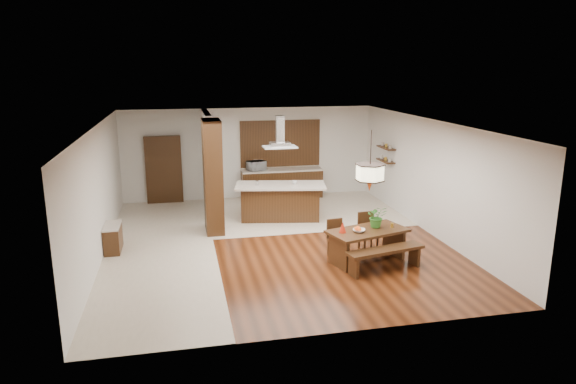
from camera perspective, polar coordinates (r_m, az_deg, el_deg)
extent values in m
plane|color=#3C1A0A|center=(12.61, -1.34, -5.59)|extent=(9.00, 9.00, 0.00)
cube|color=white|center=(11.95, -1.42, 7.62)|extent=(8.00, 9.00, 0.04)
cube|color=silver|center=(16.56, -4.30, 4.30)|extent=(8.00, 0.04, 2.90)
cube|color=silver|center=(8.00, 4.71, -6.34)|extent=(8.00, 0.04, 2.90)
cube|color=silver|center=(12.13, -20.28, -0.11)|extent=(0.04, 9.00, 2.90)
cube|color=silver|center=(13.51, 15.54, 1.62)|extent=(0.04, 9.00, 2.90)
cube|color=beige|center=(12.42, -13.98, -6.30)|extent=(2.50, 9.00, 0.01)
cube|color=beige|center=(15.19, 1.52, -2.15)|extent=(5.50, 4.00, 0.01)
cube|color=#371E0D|center=(11.95, -1.42, 7.55)|extent=(8.00, 9.00, 0.02)
cube|color=black|center=(13.19, -8.35, 1.70)|extent=(0.45, 1.00, 2.90)
cube|color=silver|center=(15.25, -8.90, 3.33)|extent=(0.18, 2.40, 2.90)
cube|color=black|center=(12.60, -18.87, -4.86)|extent=(0.37, 0.88, 0.63)
cube|color=black|center=(16.39, -13.63, 2.42)|extent=(1.10, 0.20, 2.10)
cube|color=black|center=(16.63, -0.68, 0.86)|extent=(2.60, 0.60, 0.90)
cube|color=beige|center=(16.53, -0.69, 2.47)|extent=(2.60, 0.62, 0.05)
cube|color=brown|center=(16.63, -0.88, 5.43)|extent=(2.60, 0.08, 1.50)
cube|color=black|center=(15.77, 10.78, 3.42)|extent=(0.26, 0.90, 0.04)
cube|color=black|center=(15.70, 10.85, 4.85)|extent=(0.26, 0.90, 0.04)
cube|color=black|center=(11.35, 8.84, -4.31)|extent=(1.90, 1.32, 0.06)
cube|color=black|center=(11.05, 5.65, -6.70)|extent=(0.27, 0.69, 0.66)
cube|color=black|center=(11.92, 11.67, -5.38)|extent=(0.27, 0.69, 0.66)
imported|color=#337727|center=(11.48, 9.84, -2.70)|extent=(0.51, 0.46, 0.49)
imported|color=beige|center=(11.16, 7.89, -4.27)|extent=(0.35, 0.35, 0.06)
cone|color=#B4210C|center=(11.06, 6.10, -3.90)|extent=(0.18, 0.18, 0.24)
cylinder|color=gold|center=(11.59, 11.48, -3.63)|extent=(0.08, 0.08, 0.10)
cube|color=black|center=(14.30, -0.88, -1.20)|extent=(2.24, 1.17, 0.96)
cube|color=beige|center=(14.12, -0.85, 0.73)|extent=(2.61, 1.49, 0.05)
imported|color=silver|center=(14.16, 0.72, 1.09)|extent=(0.16, 0.16, 0.10)
imported|color=#B6BABE|center=(16.33, -3.54, 2.94)|extent=(0.65, 0.55, 0.30)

